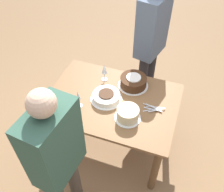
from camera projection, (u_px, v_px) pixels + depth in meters
ground_plane at (112, 142)px, 2.94m from camera, size 12.00×12.00×0.00m
dining_table at (112, 108)px, 2.50m from camera, size 1.26×0.89×0.73m
cake_center_white at (106, 96)px, 2.39m from camera, size 0.31×0.31×0.08m
cake_front_chocolate at (133, 82)px, 2.52m from camera, size 0.31×0.31×0.12m
cake_back_decorated at (128, 114)px, 2.21m from camera, size 0.24×0.24×0.12m
wine_glass_near at (104, 70)px, 2.52m from camera, size 0.07×0.07×0.19m
wine_glass_far at (78, 97)px, 2.27m from camera, size 0.06×0.06×0.19m
fork_pile at (154, 109)px, 2.32m from camera, size 0.21×0.12×0.02m
napkin_stack at (56, 105)px, 2.35m from camera, size 0.14×0.19×0.02m
person_cutting at (151, 37)px, 2.72m from camera, size 0.31×0.44×1.63m
person_watching at (57, 155)px, 1.74m from camera, size 0.26×0.42×1.57m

